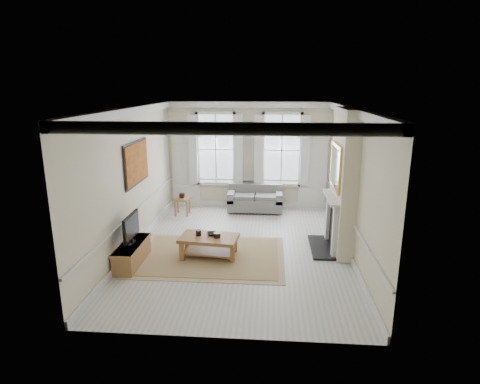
# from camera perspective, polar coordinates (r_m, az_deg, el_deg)

# --- Properties ---
(floor) EXTENTS (7.20, 7.20, 0.00)m
(floor) POSITION_cam_1_polar(r_m,az_deg,el_deg) (9.93, 0.01, -8.07)
(floor) COLOR #B7B5AD
(floor) RESTS_ON ground
(ceiling) EXTENTS (7.20, 7.20, 0.00)m
(ceiling) POSITION_cam_1_polar(r_m,az_deg,el_deg) (9.15, 0.01, 11.91)
(ceiling) COLOR white
(ceiling) RESTS_ON back_wall
(back_wall) EXTENTS (5.20, 0.00, 5.20)m
(back_wall) POSITION_cam_1_polar(r_m,az_deg,el_deg) (12.92, 1.24, 5.22)
(back_wall) COLOR beige
(back_wall) RESTS_ON floor
(left_wall) EXTENTS (0.00, 7.20, 7.20)m
(left_wall) POSITION_cam_1_polar(r_m,az_deg,el_deg) (9.94, -15.12, 1.72)
(left_wall) COLOR beige
(left_wall) RESTS_ON floor
(right_wall) EXTENTS (0.00, 7.20, 7.20)m
(right_wall) POSITION_cam_1_polar(r_m,az_deg,el_deg) (9.56, 15.74, 1.17)
(right_wall) COLOR beige
(right_wall) RESTS_ON floor
(window_left) EXTENTS (1.26, 0.20, 2.20)m
(window_left) POSITION_cam_1_polar(r_m,az_deg,el_deg) (12.94, -3.44, 6.10)
(window_left) COLOR #B2BCC6
(window_left) RESTS_ON back_wall
(window_right) EXTENTS (1.26, 0.20, 2.20)m
(window_right) POSITION_cam_1_polar(r_m,az_deg,el_deg) (12.82, 5.95, 5.97)
(window_right) COLOR #B2BCC6
(window_right) RESTS_ON back_wall
(door_left) EXTENTS (0.90, 0.08, 2.30)m
(door_left) POSITION_cam_1_polar(r_m,az_deg,el_deg) (13.25, -7.68, 2.91)
(door_left) COLOR silver
(door_left) RESTS_ON floor
(door_right) EXTENTS (0.90, 0.08, 2.30)m
(door_right) POSITION_cam_1_polar(r_m,az_deg,el_deg) (13.04, 10.26, 2.60)
(door_right) COLOR silver
(door_right) RESTS_ON floor
(painting) EXTENTS (0.05, 1.66, 1.06)m
(painting) POSITION_cam_1_polar(r_m,az_deg,el_deg) (10.13, -14.48, 4.04)
(painting) COLOR #B86A1F
(painting) RESTS_ON left_wall
(chimney_breast) EXTENTS (0.35, 1.70, 3.38)m
(chimney_breast) POSITION_cam_1_polar(r_m,az_deg,el_deg) (9.72, 14.51, 1.48)
(chimney_breast) COLOR beige
(chimney_breast) RESTS_ON floor
(hearth) EXTENTS (0.55, 1.50, 0.05)m
(hearth) POSITION_cam_1_polar(r_m,az_deg,el_deg) (10.17, 11.52, -7.68)
(hearth) COLOR black
(hearth) RESTS_ON floor
(fireplace) EXTENTS (0.21, 1.45, 1.33)m
(fireplace) POSITION_cam_1_polar(r_m,az_deg,el_deg) (9.95, 12.87, -3.92)
(fireplace) COLOR silver
(fireplace) RESTS_ON floor
(mirror) EXTENTS (0.06, 1.26, 1.06)m
(mirror) POSITION_cam_1_polar(r_m,az_deg,el_deg) (9.61, 13.38, 3.54)
(mirror) COLOR gold
(mirror) RESTS_ON chimney_breast
(sofa) EXTENTS (1.70, 0.83, 0.83)m
(sofa) POSITION_cam_1_polar(r_m,az_deg,el_deg) (12.73, 2.17, -1.18)
(sofa) COLOR slate
(sofa) RESTS_ON floor
(side_table) EXTENTS (0.53, 0.53, 0.54)m
(side_table) POSITION_cam_1_polar(r_m,az_deg,el_deg) (12.47, -8.22, -1.29)
(side_table) COLOR brown
(side_table) RESTS_ON floor
(rug) EXTENTS (3.50, 2.60, 0.02)m
(rug) POSITION_cam_1_polar(r_m,az_deg,el_deg) (9.55, -4.39, -9.03)
(rug) COLOR tan
(rug) RESTS_ON floor
(coffee_table) EXTENTS (1.40, 0.92, 0.50)m
(coffee_table) POSITION_cam_1_polar(r_m,az_deg,el_deg) (9.39, -4.44, -6.79)
(coffee_table) COLOR brown
(coffee_table) RESTS_ON rug
(ceramic_pot_a) EXTENTS (0.13, 0.13, 0.13)m
(ceramic_pot_a) POSITION_cam_1_polar(r_m,az_deg,el_deg) (9.42, -5.92, -5.79)
(ceramic_pot_a) COLOR black
(ceramic_pot_a) RESTS_ON coffee_table
(ceramic_pot_b) EXTENTS (0.16, 0.16, 0.11)m
(ceramic_pot_b) POSITION_cam_1_polar(r_m,az_deg,el_deg) (9.27, -3.28, -6.15)
(ceramic_pot_b) COLOR black
(ceramic_pot_b) RESTS_ON coffee_table
(bowl) EXTENTS (0.29, 0.29, 0.06)m
(bowl) POSITION_cam_1_polar(r_m,az_deg,el_deg) (9.43, -4.06, -5.95)
(bowl) COLOR black
(bowl) RESTS_ON coffee_table
(tv_stand) EXTENTS (0.44, 1.36, 0.49)m
(tv_stand) POSITION_cam_1_polar(r_m,az_deg,el_deg) (9.37, -15.09, -8.48)
(tv_stand) COLOR brown
(tv_stand) RESTS_ON floor
(tv) EXTENTS (0.08, 0.90, 0.68)m
(tv) POSITION_cam_1_polar(r_m,az_deg,el_deg) (9.13, -15.22, -4.81)
(tv) COLOR black
(tv) RESTS_ON tv_stand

